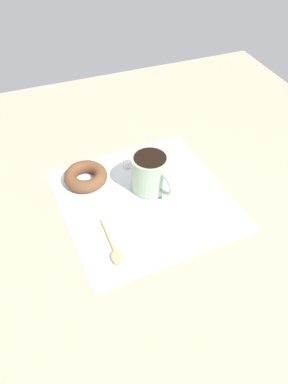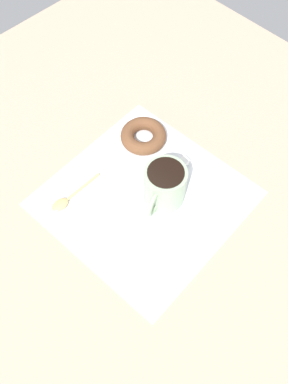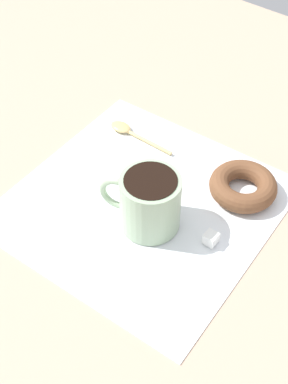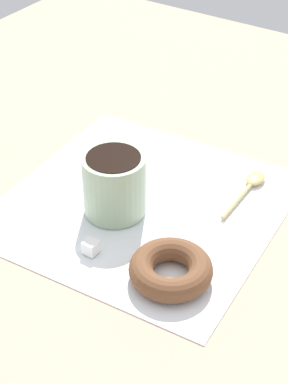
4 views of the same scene
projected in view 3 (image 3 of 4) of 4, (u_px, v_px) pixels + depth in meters
The scene contains 6 objects.
ground_plane at pixel (129, 200), 77.12cm from camera, with size 120.00×120.00×2.00cm, color tan.
napkin at pixel (144, 202), 75.26cm from camera, with size 34.40×34.40×0.30cm, color white.
coffee_cup at pixel (149, 201), 69.45cm from camera, with size 11.01×8.04×8.25cm.
donut at pixel (243, 186), 75.30cm from camera, with size 9.63×9.63×2.82cm, color brown.
spoon at pixel (128, 131), 85.10cm from camera, with size 11.86×2.45×0.90cm.
sugar_cube at pixel (212, 237), 69.78cm from camera, with size 1.67×1.67×1.67cm, color white.
Camera 3 is at (-34.18, 39.28, 55.94)cm, focal length 50.00 mm.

